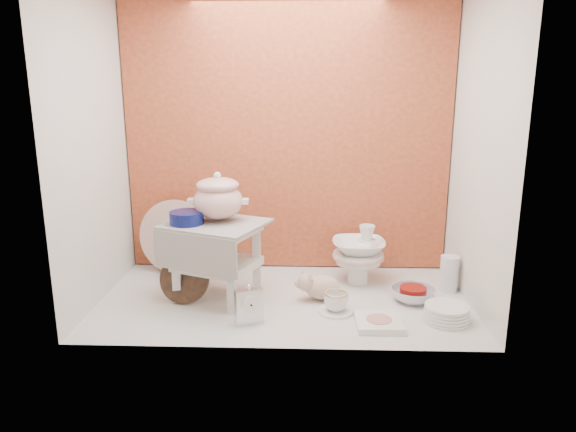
% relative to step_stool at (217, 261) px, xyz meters
% --- Properties ---
extents(ground, '(1.80, 1.80, 0.00)m').
position_rel_step_stool_xyz_m(ground, '(0.33, -0.01, -0.19)').
color(ground, silver).
rests_on(ground, ground).
extents(niche_shell, '(1.86, 1.03, 1.53)m').
position_rel_step_stool_xyz_m(niche_shell, '(0.33, 0.17, 0.74)').
color(niche_shell, '#BD5A2F').
rests_on(niche_shell, ground).
extents(step_stool, '(0.55, 0.52, 0.39)m').
position_rel_step_stool_xyz_m(step_stool, '(0.00, 0.00, 0.00)').
color(step_stool, silver).
rests_on(step_stool, ground).
extents(soup_tureen, '(0.35, 0.35, 0.24)m').
position_rel_step_stool_xyz_m(soup_tureen, '(0.01, 0.04, 0.31)').
color(soup_tureen, white).
rests_on(soup_tureen, step_stool).
extents(cobalt_bowl, '(0.19, 0.19, 0.06)m').
position_rel_step_stool_xyz_m(cobalt_bowl, '(-0.14, -0.03, 0.22)').
color(cobalt_bowl, '#0A1250').
rests_on(cobalt_bowl, step_stool).
extents(floral_platter, '(0.42, 0.13, 0.41)m').
position_rel_step_stool_xyz_m(floral_platter, '(-0.30, 0.36, 0.01)').
color(floral_platter, white).
rests_on(floral_platter, ground).
extents(blue_white_vase, '(0.23, 0.23, 0.22)m').
position_rel_step_stool_xyz_m(blue_white_vase, '(-0.26, 0.32, -0.08)').
color(blue_white_vase, white).
rests_on(blue_white_vase, ground).
extents(lacquer_tray, '(0.25, 0.12, 0.23)m').
position_rel_step_stool_xyz_m(lacquer_tray, '(-0.15, -0.05, -0.08)').
color(lacquer_tray, black).
rests_on(lacquer_tray, ground).
extents(mantel_clock, '(0.13, 0.09, 0.18)m').
position_rel_step_stool_xyz_m(mantel_clock, '(0.19, -0.29, -0.10)').
color(mantel_clock, silver).
rests_on(mantel_clock, ground).
extents(plush_pig, '(0.25, 0.20, 0.13)m').
position_rel_step_stool_xyz_m(plush_pig, '(0.52, -0.01, -0.13)').
color(plush_pig, tan).
rests_on(plush_pig, ground).
extents(teacup_saucer, '(0.21, 0.21, 0.01)m').
position_rel_step_stool_xyz_m(teacup_saucer, '(0.58, -0.16, -0.19)').
color(teacup_saucer, white).
rests_on(teacup_saucer, ground).
extents(gold_rim_teacup, '(0.11, 0.11, 0.09)m').
position_rel_step_stool_xyz_m(gold_rim_teacup, '(0.58, -0.16, -0.14)').
color(gold_rim_teacup, white).
rests_on(gold_rim_teacup, teacup_saucer).
extents(lattice_dish, '(0.21, 0.21, 0.03)m').
position_rel_step_stool_xyz_m(lattice_dish, '(0.76, -0.29, -0.18)').
color(lattice_dish, white).
rests_on(lattice_dish, ground).
extents(dinner_plate_stack, '(0.25, 0.25, 0.07)m').
position_rel_step_stool_xyz_m(dinner_plate_stack, '(1.07, -0.23, -0.16)').
color(dinner_plate_stack, white).
rests_on(dinner_plate_stack, ground).
extents(crystal_bowl, '(0.26, 0.26, 0.07)m').
position_rel_step_stool_xyz_m(crystal_bowl, '(0.96, -0.01, -0.16)').
color(crystal_bowl, silver).
rests_on(crystal_bowl, ground).
extents(clear_glass_vase, '(0.11, 0.11, 0.19)m').
position_rel_step_stool_xyz_m(clear_glass_vase, '(1.17, 0.13, -0.10)').
color(clear_glass_vase, silver).
rests_on(clear_glass_vase, ground).
extents(porcelain_tower, '(0.28, 0.28, 0.32)m').
position_rel_step_stool_xyz_m(porcelain_tower, '(0.71, 0.24, -0.03)').
color(porcelain_tower, white).
rests_on(porcelain_tower, ground).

